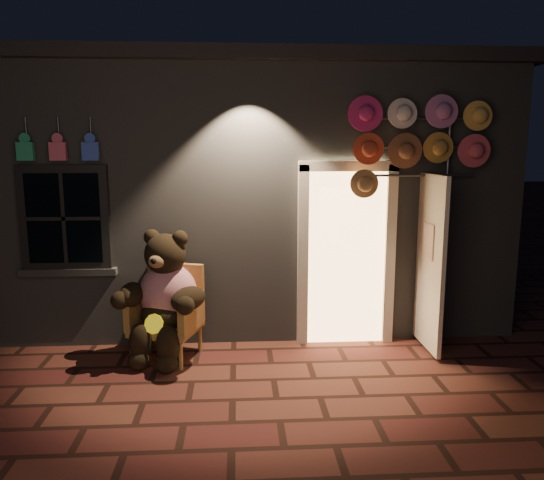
{
  "coord_description": "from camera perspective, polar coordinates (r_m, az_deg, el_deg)",
  "views": [
    {
      "loc": [
        0.08,
        -4.66,
        2.36
      ],
      "look_at": [
        0.44,
        1.0,
        1.35
      ],
      "focal_mm": 35.0,
      "sensor_mm": 36.0,
      "label": 1
    }
  ],
  "objects": [
    {
      "name": "hat_rack",
      "position": [
        6.27,
        15.33,
        10.36
      ],
      "size": [
        1.64,
        0.22,
        2.9
      ],
      "color": "#59595E",
      "rests_on": "ground"
    },
    {
      "name": "teddy_bear",
      "position": [
        5.98,
        -11.48,
        -6.05
      ],
      "size": [
        1.02,
        0.94,
        1.47
      ],
      "rotation": [
        0.0,
        0.0,
        -0.32
      ],
      "color": "#A9122A",
      "rests_on": "ground"
    },
    {
      "name": "wicker_armchair",
      "position": [
        6.16,
        -11.0,
        -7.55
      ],
      "size": [
        0.86,
        0.82,
        1.03
      ],
      "rotation": [
        0.0,
        0.0,
        -0.32
      ],
      "color": "#AF8F44",
      "rests_on": "ground"
    },
    {
      "name": "ground",
      "position": [
        5.23,
        -4.26,
        -16.78
      ],
      "size": [
        60.0,
        60.0,
        0.0
      ],
      "primitive_type": "plane",
      "color": "brown",
      "rests_on": "ground"
    },
    {
      "name": "shop_building",
      "position": [
        8.67,
        -4.13,
        5.94
      ],
      "size": [
        7.3,
        5.95,
        3.51
      ],
      "color": "slate",
      "rests_on": "ground"
    }
  ]
}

